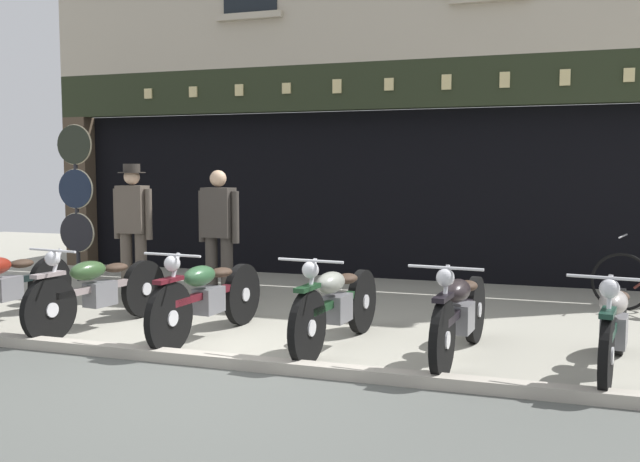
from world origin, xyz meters
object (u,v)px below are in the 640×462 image
advert_board_near (475,163)px  motorcycle_left (99,289)px  tyre_sign_pole (76,191)px  motorcycle_center_right (460,312)px  motorcycle_center (336,303)px  motorcycle_right (614,324)px  motorcycle_center_left (208,296)px  shopkeeper_center (219,232)px  advert_board_far (557,159)px  salesman_left (133,224)px  motorcycle_far_left (4,284)px

advert_board_near → motorcycle_left: bearing=-127.8°
tyre_sign_pole → motorcycle_center_right: bearing=-23.4°
motorcycle_center → motorcycle_center_right: (1.17, -0.04, -0.00)m
motorcycle_center_right → motorcycle_right: 1.27m
motorcycle_center_right → motorcycle_center_left: bearing=5.1°
tyre_sign_pole → shopkeeper_center: bearing=-22.0°
motorcycle_center → advert_board_far: size_ratio=1.97×
motorcycle_center_right → salesman_left: size_ratio=1.12×
tyre_sign_pole → motorcycle_center: bearing=-27.8°
salesman_left → advert_board_far: (5.19, 2.88, 0.85)m
salesman_left → tyre_sign_pole: bearing=-32.4°
motorcycle_right → tyre_sign_pole: (-7.36, 2.67, 0.96)m
motorcycle_left → motorcycle_center_right: size_ratio=1.01×
motorcycle_center_left → shopkeeper_center: 1.62m
motorcycle_center → advert_board_near: (0.81, 4.40, 1.36)m
motorcycle_center_left → motorcycle_center: bearing=-173.0°
motorcycle_left → tyre_sign_pole: (-2.28, 2.64, 0.95)m
motorcycle_left → tyre_sign_pole: bearing=-40.3°
motorcycle_far_left → advert_board_far: bearing=-139.1°
motorcycle_right → advert_board_far: advert_board_far is taller
advert_board_far → tyre_sign_pole: bearing=-165.3°
motorcycle_center_left → salesman_left: size_ratio=1.13×
salesman_left → shopkeeper_center: size_ratio=1.05×
shopkeeper_center → advert_board_near: (2.74, 3.02, 0.85)m
motorcycle_left → salesman_left: size_ratio=1.13×
motorcycle_right → advert_board_near: size_ratio=1.73×
motorcycle_far_left → salesman_left: bearing=-107.8°
motorcycle_far_left → motorcycle_center: (3.85, 0.08, 0.00)m
motorcycle_right → salesman_left: salesman_left is taller
motorcycle_right → motorcycle_center_right: bearing=7.4°
motorcycle_right → tyre_sign_pole: size_ratio=0.81×
motorcycle_left → motorcycle_center_left: bearing=-171.2°
shopkeeper_center → advert_board_far: 5.01m
motorcycle_center → motorcycle_far_left: bearing=6.9°
advert_board_near → motorcycle_center: bearing=-100.5°
motorcycle_left → motorcycle_center_right: motorcycle_center_right is taller
motorcycle_left → motorcycle_center_right: (3.81, -0.00, -0.00)m
advert_board_near → advert_board_far: advert_board_near is taller
motorcycle_far_left → motorcycle_center_left: motorcycle_center_left is taller
motorcycle_center_right → motorcycle_far_left: bearing=5.5°
motorcycle_center → shopkeeper_center: (-1.93, 1.38, 0.51)m
motorcycle_left → motorcycle_center_left: size_ratio=1.00×
motorcycle_right → shopkeeper_center: (-4.37, 1.46, 0.52)m
motorcycle_far_left → motorcycle_left: 1.21m
salesman_left → tyre_sign_pole: 2.04m
shopkeeper_center → tyre_sign_pole: size_ratio=0.71×
motorcycle_center_right → advert_board_far: 4.73m
shopkeeper_center → tyre_sign_pole: 3.26m
motorcycle_far_left → salesman_left: (0.62, 1.60, 0.56)m
motorcycle_left → motorcycle_right: (5.08, -0.03, -0.01)m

